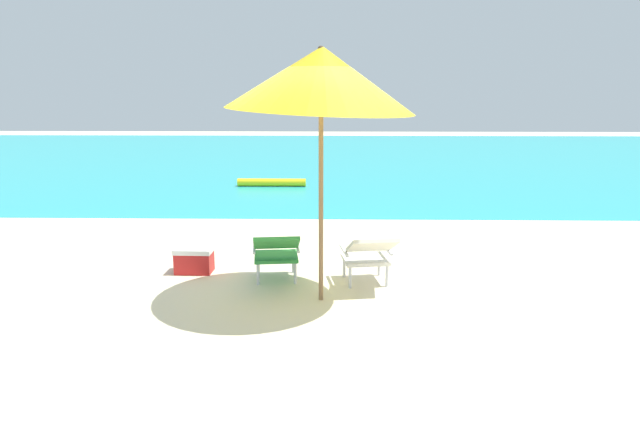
% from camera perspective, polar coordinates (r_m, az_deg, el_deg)
% --- Properties ---
extents(ground_plane, '(40.00, 40.00, 0.00)m').
position_cam_1_polar(ground_plane, '(11.07, 0.42, 0.11)').
color(ground_plane, beige).
extents(ocean_band, '(40.00, 18.00, 0.01)m').
position_cam_1_polar(ocean_band, '(19.37, 0.80, 5.32)').
color(ocean_band, '#28B2B7').
rests_on(ocean_band, ground_plane).
extents(swim_buoy, '(1.60, 0.18, 0.18)m').
position_cam_1_polar(swim_buoy, '(13.96, -4.67, 3.00)').
color(swim_buoy, yellow).
rests_on(swim_buoy, ocean_band).
extents(lounge_chair_left, '(0.63, 0.93, 0.68)m').
position_cam_1_polar(lounge_chair_left, '(7.04, -4.23, -3.57)').
color(lounge_chair_left, '#338E3D').
rests_on(lounge_chair_left, ground_plane).
extents(lounge_chair_right, '(0.66, 0.94, 0.68)m').
position_cam_1_polar(lounge_chair_right, '(6.94, 4.67, -3.83)').
color(lounge_chair_right, silver).
rests_on(lounge_chair_right, ground_plane).
extents(beach_umbrella_center, '(2.49, 2.47, 2.75)m').
position_cam_1_polar(beach_umbrella_center, '(6.20, 0.10, 12.81)').
color(beach_umbrella_center, olive).
rests_on(beach_umbrella_center, ground_plane).
extents(cooler_box, '(0.48, 0.33, 0.32)m').
position_cam_1_polar(cooler_box, '(7.67, -12.00, -4.37)').
color(cooler_box, red).
rests_on(cooler_box, ground_plane).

